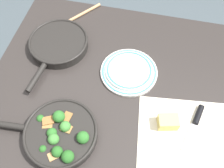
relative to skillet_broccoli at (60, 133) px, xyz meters
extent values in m
plane|color=#424C51|center=(-0.14, -0.26, -0.78)|extent=(14.00, 14.00, 0.00)
cube|color=#2D2826|center=(-0.14, -0.26, -0.04)|extent=(1.07, 0.96, 0.03)
cylinder|color=#BCBCC1|center=(-0.61, -0.68, -0.42)|extent=(0.05, 0.05, 0.72)
cylinder|color=#BCBCC1|center=(0.33, -0.68, -0.42)|extent=(0.05, 0.05, 0.72)
cylinder|color=black|center=(0.00, 0.00, -0.01)|extent=(0.27, 0.27, 0.04)
torus|color=black|center=(0.00, 0.00, 0.01)|extent=(0.28, 0.28, 0.01)
cylinder|color=black|center=(0.20, 0.01, 0.00)|extent=(0.13, 0.03, 0.02)
cylinder|color=#205218|center=(-0.06, 0.08, -0.01)|extent=(0.02, 0.02, 0.03)
sphere|color=#286023|center=(-0.06, 0.08, 0.02)|extent=(0.05, 0.05, 0.05)
cylinder|color=#357027|center=(-0.02, -0.02, -0.01)|extent=(0.01, 0.01, 0.02)
sphere|color=#428438|center=(-0.02, -0.02, 0.02)|extent=(0.04, 0.04, 0.04)
cylinder|color=#205218|center=(0.04, 0.07, -0.01)|extent=(0.01, 0.01, 0.02)
sphere|color=#286023|center=(0.04, 0.07, 0.01)|extent=(0.03, 0.03, 0.03)
cylinder|color=#245B1C|center=(0.02, -0.05, 0.00)|extent=(0.02, 0.02, 0.03)
sphere|color=#2D6B28|center=(0.02, -0.05, 0.02)|extent=(0.05, 0.05, 0.05)
cylinder|color=#2C6823|center=(0.02, -0.05, -0.01)|extent=(0.01, 0.01, 0.02)
sphere|color=#387A33|center=(0.02, -0.05, 0.01)|extent=(0.03, 0.03, 0.03)
cylinder|color=#205218|center=(0.09, -0.04, -0.01)|extent=(0.01, 0.01, 0.02)
sphere|color=#286023|center=(0.09, -0.04, 0.01)|extent=(0.03, 0.03, 0.03)
cylinder|color=#205218|center=(-0.02, 0.07, -0.01)|extent=(0.01, 0.01, 0.02)
sphere|color=#286023|center=(-0.02, 0.07, 0.02)|extent=(0.04, 0.04, 0.04)
cylinder|color=#357027|center=(0.01, 0.03, -0.01)|extent=(0.01, 0.01, 0.02)
sphere|color=#428438|center=(0.01, 0.03, 0.02)|extent=(0.04, 0.04, 0.04)
cylinder|color=#245B1C|center=(0.03, 0.01, -0.01)|extent=(0.01, 0.01, 0.02)
sphere|color=#2D6B28|center=(0.03, 0.01, 0.02)|extent=(0.04, 0.04, 0.04)
cylinder|color=#245B1C|center=(-0.09, 0.00, 0.00)|extent=(0.02, 0.02, 0.03)
sphere|color=#2D6B28|center=(-0.09, 0.00, 0.02)|extent=(0.05, 0.05, 0.05)
cube|color=#9E703D|center=(-0.02, -0.02, 0.00)|extent=(0.05, 0.04, 0.03)
cube|color=olive|center=(-0.01, -0.06, 0.00)|extent=(0.04, 0.05, 0.03)
cube|color=olive|center=(0.06, -0.03, 0.00)|extent=(0.05, 0.05, 0.04)
cube|color=#AD7F4C|center=(-0.01, 0.09, 0.00)|extent=(0.05, 0.05, 0.03)
cube|color=#9E703D|center=(0.05, -0.02, 0.00)|extent=(0.04, 0.04, 0.03)
cylinder|color=black|center=(0.15, -0.42, -0.01)|extent=(0.27, 0.27, 0.04)
torus|color=black|center=(0.15, -0.42, 0.01)|extent=(0.28, 0.28, 0.01)
cylinder|color=black|center=(0.18, -0.21, 0.00)|extent=(0.04, 0.15, 0.02)
cylinder|color=#EAD170|center=(0.15, -0.42, -0.01)|extent=(0.22, 0.22, 0.02)
cylinder|color=tan|center=(0.12, -0.63, -0.02)|extent=(0.19, 0.23, 0.02)
ellipsoid|color=tan|center=(0.23, -0.50, -0.02)|extent=(0.07, 0.08, 0.02)
cube|color=beige|center=(-0.47, -0.10, -0.03)|extent=(0.41, 0.36, 0.00)
cube|color=silver|center=(-0.48, -0.09, -0.02)|extent=(0.06, 0.14, 0.01)
cylinder|color=black|center=(-0.51, -0.20, -0.02)|extent=(0.05, 0.09, 0.02)
cube|color=#EACC66|center=(-0.39, -0.14, 0.00)|extent=(0.09, 0.07, 0.05)
cylinder|color=silver|center=(-0.20, -0.35, -0.02)|extent=(0.25, 0.25, 0.01)
torus|color=#4C9EB7|center=(-0.20, -0.35, -0.02)|extent=(0.24, 0.24, 0.01)
cylinder|color=silver|center=(-0.20, -0.35, -0.01)|extent=(0.21, 0.21, 0.01)
torus|color=#4C9EB7|center=(-0.20, -0.35, 0.00)|extent=(0.20, 0.20, 0.01)
camera|label=1|loc=(-0.26, 0.28, 0.89)|focal=40.00mm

